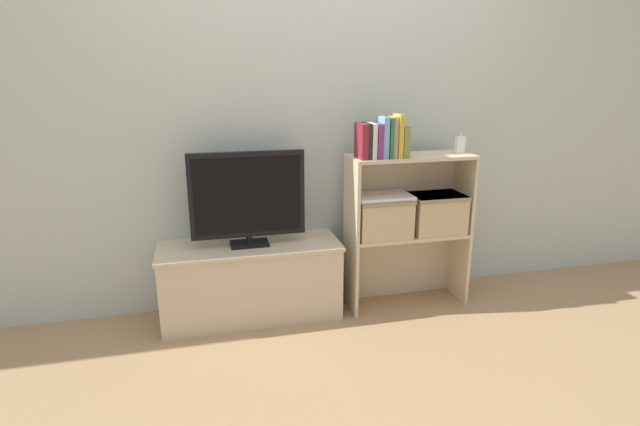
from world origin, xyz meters
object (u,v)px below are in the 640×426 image
book_charcoal (367,141)px  tv (248,197)px  book_maroon (361,141)px  baby_monitor (460,145)px  book_ivory (371,141)px  book_skyblue (383,137)px  book_olive (402,141)px  storage_basket_left (382,215)px  book_plum (377,141)px  storage_basket_right (436,211)px  tv_stand (251,281)px  laptop (383,196)px  book_forest (388,137)px  book_mustard (397,136)px  book_tan (392,137)px

book_charcoal → tv: bearing=173.1°
book_maroon → tv: bearing=172.7°
baby_monitor → book_ivory: bearing=-176.4°
book_skyblue → book_olive: size_ratio=1.28×
storage_basket_left → book_charcoal: bearing=-169.8°
book_maroon → book_ivory: bearing=0.0°
book_plum → baby_monitor: (0.55, 0.04, -0.05)m
book_ivory → storage_basket_right: book_ivory is taller
storage_basket_left → baby_monitor: bearing=1.7°
tv_stand → laptop: (0.79, -0.06, 0.49)m
book_forest → laptop: bearing=117.8°
book_forest → tv_stand: bearing=174.1°
storage_basket_left → book_olive: bearing=-12.0°
book_charcoal → book_ivory: size_ratio=1.00×
book_mustard → storage_basket_left: 0.48m
tv_stand → book_maroon: (0.64, -0.08, 0.82)m
tv → book_charcoal: bearing=-6.9°
book_charcoal → book_mustard: book_mustard is taller
storage_basket_right → book_tan: bearing=-176.2°
book_tan → storage_basket_right: (0.32, 0.02, -0.47)m
book_maroon → book_plum: same height
book_maroon → book_tan: size_ratio=0.84×
book_charcoal → book_plum: size_ratio=1.01×
baby_monitor → storage_basket_left: baby_monitor is taller
book_tan → baby_monitor: 0.46m
book_plum → book_tan: size_ratio=0.84×
book_ivory → book_olive: 0.19m
storage_basket_left → laptop: 0.12m
book_olive → baby_monitor: bearing=5.3°
tv_stand → book_mustard: size_ratio=4.31×
tv_stand → baby_monitor: baby_monitor is taller
book_maroon → book_forest: book_forest is taller
book_plum → storage_basket_right: (0.41, 0.02, -0.45)m
book_skyblue → book_mustard: (0.09, 0.00, 0.01)m
book_charcoal → laptop: (0.12, 0.02, -0.34)m
book_charcoal → book_ivory: (0.03, 0.00, -0.00)m
book_forest → baby_monitor: bearing=4.3°
book_maroon → book_forest: bearing=-0.0°
book_ivory → book_olive: bearing=0.0°
book_ivory → storage_basket_left: 0.46m
book_forest → baby_monitor: size_ratio=1.76×
tv_stand → storage_basket_right: size_ratio=3.18×
tv_stand → book_mustard: (0.86, -0.08, 0.85)m
book_olive → baby_monitor: 0.40m
tv → book_plum: 0.80m
book_charcoal → book_skyblue: 0.10m
book_forest → book_mustard: bearing=0.0°
tv_stand → storage_basket_left: storage_basket_left is taller
book_ivory → baby_monitor: book_ivory is taller
book_olive → storage_basket_right: bearing=4.8°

